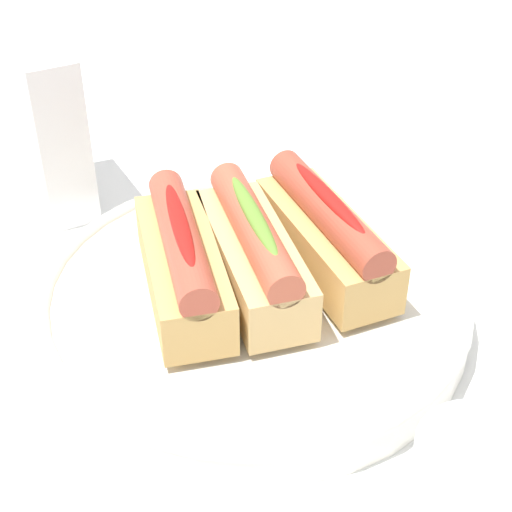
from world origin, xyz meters
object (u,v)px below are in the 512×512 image
hotdog_side (182,261)px  hotdog_front (326,234)px  serving_bowl (256,294)px  hotdog_back (256,247)px  napkin_box (48,127)px

hotdog_side → hotdog_front: bearing=-104.6°
serving_bowl → hotdog_back: (0.00, 0.00, 0.04)m
hotdog_side → napkin_box: napkin_box is taller
serving_bowl → hotdog_side: 0.07m
serving_bowl → napkin_box: size_ratio=2.15×
napkin_box → hotdog_back: bearing=-160.4°
hotdog_front → hotdog_side: 0.11m
hotdog_back → hotdog_side: (0.01, 0.05, 0.00)m
serving_bowl → napkin_box: bearing=15.1°
hotdog_front → hotdog_back: 0.05m
hotdog_back → hotdog_side: same height
hotdog_side → hotdog_back: bearing=-104.6°
serving_bowl → hotdog_front: (-0.01, -0.05, 0.04)m
serving_bowl → hotdog_side: hotdog_side is taller
serving_bowl → hotdog_front: bearing=-104.6°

